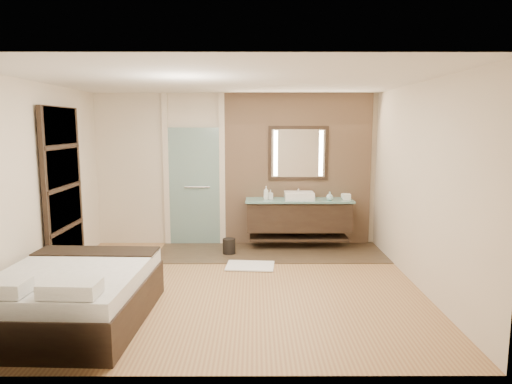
{
  "coord_description": "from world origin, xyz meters",
  "views": [
    {
      "loc": [
        0.33,
        -5.9,
        2.14
      ],
      "look_at": [
        0.35,
        0.6,
        1.19
      ],
      "focal_mm": 32.0,
      "sensor_mm": 36.0,
      "label": 1
    }
  ],
  "objects_px": {
    "mirror_unit": "(298,153)",
    "bed": "(73,296)",
    "waste_bin": "(229,246)",
    "vanity": "(299,215)"
  },
  "relations": [
    {
      "from": "mirror_unit",
      "to": "bed",
      "type": "height_order",
      "value": "mirror_unit"
    },
    {
      "from": "waste_bin",
      "to": "bed",
      "type": "bearing_deg",
      "value": -120.18
    },
    {
      "from": "vanity",
      "to": "waste_bin",
      "type": "relative_size",
      "value": 6.98
    },
    {
      "from": "mirror_unit",
      "to": "bed",
      "type": "xyz_separation_m",
      "value": [
        -2.75,
        -3.31,
        -1.35
      ]
    },
    {
      "from": "mirror_unit",
      "to": "waste_bin",
      "type": "distance_m",
      "value": 2.04
    },
    {
      "from": "mirror_unit",
      "to": "vanity",
      "type": "bearing_deg",
      "value": -90.0
    },
    {
      "from": "vanity",
      "to": "mirror_unit",
      "type": "bearing_deg",
      "value": 90.0
    },
    {
      "from": "mirror_unit",
      "to": "bed",
      "type": "distance_m",
      "value": 4.51
    },
    {
      "from": "vanity",
      "to": "bed",
      "type": "distance_m",
      "value": 4.14
    },
    {
      "from": "vanity",
      "to": "waste_bin",
      "type": "distance_m",
      "value": 1.34
    }
  ]
}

